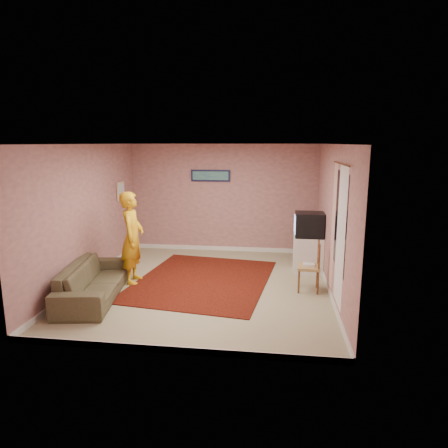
# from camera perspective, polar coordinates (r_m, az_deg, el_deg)

# --- Properties ---
(ground) EXTENTS (5.00, 5.00, 0.00)m
(ground) POSITION_cam_1_polar(r_m,az_deg,el_deg) (7.58, -2.61, -8.73)
(ground) COLOR tan
(ground) RESTS_ON ground
(wall_back) EXTENTS (4.50, 0.02, 2.60)m
(wall_back) POSITION_cam_1_polar(r_m,az_deg,el_deg) (9.67, -0.13, 3.67)
(wall_back) COLOR tan
(wall_back) RESTS_ON ground
(wall_front) EXTENTS (4.50, 0.02, 2.60)m
(wall_front) POSITION_cam_1_polar(r_m,az_deg,el_deg) (4.85, -7.86, -4.40)
(wall_front) COLOR tan
(wall_front) RESTS_ON ground
(wall_left) EXTENTS (0.02, 5.00, 2.60)m
(wall_left) POSITION_cam_1_polar(r_m,az_deg,el_deg) (7.93, -18.93, 1.31)
(wall_left) COLOR tan
(wall_left) RESTS_ON ground
(wall_right) EXTENTS (0.02, 5.00, 2.60)m
(wall_right) POSITION_cam_1_polar(r_m,az_deg,el_deg) (7.19, 15.24, 0.53)
(wall_right) COLOR tan
(wall_right) RESTS_ON ground
(ceiling) EXTENTS (4.50, 5.00, 0.02)m
(ceiling) POSITION_cam_1_polar(r_m,az_deg,el_deg) (7.11, -2.81, 11.34)
(ceiling) COLOR white
(ceiling) RESTS_ON wall_back
(baseboard_back) EXTENTS (4.50, 0.02, 0.10)m
(baseboard_back) POSITION_cam_1_polar(r_m,az_deg,el_deg) (9.91, -0.13, -3.51)
(baseboard_back) COLOR silver
(baseboard_back) RESTS_ON ground
(baseboard_front) EXTENTS (4.50, 0.02, 0.10)m
(baseboard_front) POSITION_cam_1_polar(r_m,az_deg,el_deg) (5.34, -7.45, -17.38)
(baseboard_front) COLOR silver
(baseboard_front) RESTS_ON ground
(baseboard_left) EXTENTS (0.02, 5.00, 0.10)m
(baseboard_left) POSITION_cam_1_polar(r_m,az_deg,el_deg) (8.23, -18.29, -7.28)
(baseboard_left) COLOR silver
(baseboard_left) RESTS_ON ground
(baseboard_right) EXTENTS (0.02, 5.00, 0.10)m
(baseboard_right) POSITION_cam_1_polar(r_m,az_deg,el_deg) (7.52, 14.65, -8.86)
(baseboard_right) COLOR silver
(baseboard_right) RESTS_ON ground
(window) EXTENTS (0.01, 1.10, 1.50)m
(window) POSITION_cam_1_polar(r_m,az_deg,el_deg) (6.29, 16.33, 0.32)
(window) COLOR black
(window) RESTS_ON wall_right
(curtain_sheer) EXTENTS (0.01, 0.75, 2.10)m
(curtain_sheer) POSITION_cam_1_polar(r_m,az_deg,el_deg) (6.18, 16.31, -1.77)
(curtain_sheer) COLOR white
(curtain_sheer) RESTS_ON wall_right
(curtain_floral) EXTENTS (0.01, 0.35, 2.10)m
(curtain_floral) POSITION_cam_1_polar(r_m,az_deg,el_deg) (6.86, 15.31, -0.43)
(curtain_floral) COLOR beige
(curtain_floral) RESTS_ON wall_right
(curtain_rod) EXTENTS (0.02, 1.40, 0.02)m
(curtain_rod) POSITION_cam_1_polar(r_m,az_deg,el_deg) (6.18, 16.39, 8.26)
(curtain_rod) COLOR brown
(curtain_rod) RESTS_ON wall_right
(picture_back) EXTENTS (0.95, 0.04, 0.28)m
(picture_back) POSITION_cam_1_polar(r_m,az_deg,el_deg) (9.62, -1.94, 6.92)
(picture_back) COLOR #141739
(picture_back) RESTS_ON wall_back
(picture_left) EXTENTS (0.04, 0.38, 0.42)m
(picture_left) POSITION_cam_1_polar(r_m,az_deg,el_deg) (9.33, -14.54, 4.56)
(picture_left) COLOR beige
(picture_left) RESTS_ON wall_left
(area_rug) EXTENTS (2.81, 3.33, 0.02)m
(area_rug) POSITION_cam_1_polar(r_m,az_deg,el_deg) (7.83, -3.02, -7.99)
(area_rug) COLOR black
(area_rug) RESTS_ON ground
(tv_cabinet) EXTENTS (0.59, 0.53, 0.75)m
(tv_cabinet) POSITION_cam_1_polar(r_m,az_deg,el_deg) (8.41, 11.91, -4.23)
(tv_cabinet) COLOR silver
(tv_cabinet) RESTS_ON ground
(crt_tv) EXTENTS (0.58, 0.52, 0.49)m
(crt_tv) POSITION_cam_1_polar(r_m,az_deg,el_deg) (8.27, 12.04, -0.09)
(crt_tv) COLOR black
(crt_tv) RESTS_ON tv_cabinet
(chair_a) EXTENTS (0.45, 0.43, 0.52)m
(chair_a) POSITION_cam_1_polar(r_m,az_deg,el_deg) (9.45, 11.62, -1.20)
(chair_a) COLOR tan
(chair_a) RESTS_ON ground
(dvd_player) EXTENTS (0.44, 0.36, 0.07)m
(dvd_player) POSITION_cam_1_polar(r_m,az_deg,el_deg) (9.46, 11.61, -1.56)
(dvd_player) COLOR #B6B5BB
(dvd_player) RESTS_ON chair_a
(blue_throw) EXTENTS (0.39, 0.05, 0.41)m
(blue_throw) POSITION_cam_1_polar(r_m,az_deg,el_deg) (9.41, 11.67, -0.09)
(blue_throw) COLOR #87B4DE
(blue_throw) RESTS_ON chair_a
(chair_b) EXTENTS (0.41, 0.43, 0.49)m
(chair_b) POSITION_cam_1_polar(r_m,az_deg,el_deg) (7.31, 12.05, -5.18)
(chair_b) COLOR tan
(chair_b) RESTS_ON ground
(game_console) EXTENTS (0.20, 0.15, 0.04)m
(game_console) POSITION_cam_1_polar(r_m,az_deg,el_deg) (7.33, 12.02, -5.70)
(game_console) COLOR white
(game_console) RESTS_ON chair_b
(sofa) EXTENTS (1.13, 2.17, 0.60)m
(sofa) POSITION_cam_1_polar(r_m,az_deg,el_deg) (7.25, -18.13, -7.74)
(sofa) COLOR brown
(sofa) RESTS_ON ground
(person) EXTENTS (0.47, 0.67, 1.74)m
(person) POSITION_cam_1_polar(r_m,az_deg,el_deg) (7.71, -12.96, -1.91)
(person) COLOR gold
(person) RESTS_ON ground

